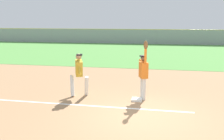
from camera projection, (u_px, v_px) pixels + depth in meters
ground_plane at (143, 117)px, 8.05m from camera, size 75.34×75.34×0.00m
outfield_grass at (155, 52)px, 23.93m from camera, size 55.99×16.86×0.01m
chalk_foul_line at (28, 102)px, 9.57m from camera, size 12.00×0.19×0.01m
first_base at (137, 100)px, 9.70m from camera, size 0.39×0.39×0.08m
fielder at (144, 71)px, 9.67m from camera, size 0.42×0.88×2.28m
runner at (79, 72)px, 10.10m from camera, size 0.88×0.81×1.72m
baseball at (143, 56)px, 9.71m from camera, size 0.07×0.07×0.07m
outfield_fence at (157, 37)px, 31.87m from camera, size 56.07×0.08×1.87m
parked_car_green at (98, 36)px, 36.57m from camera, size 4.59×2.51×1.25m
parked_car_white at (141, 37)px, 34.71m from camera, size 4.57×2.46×1.25m
parked_car_black at (188, 38)px, 33.58m from camera, size 4.54×2.39×1.25m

